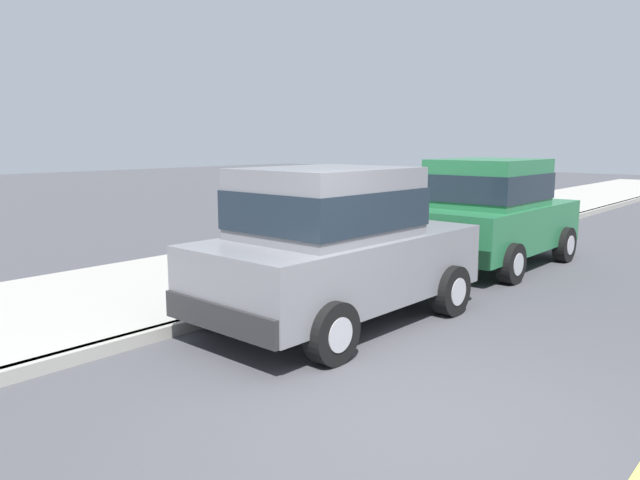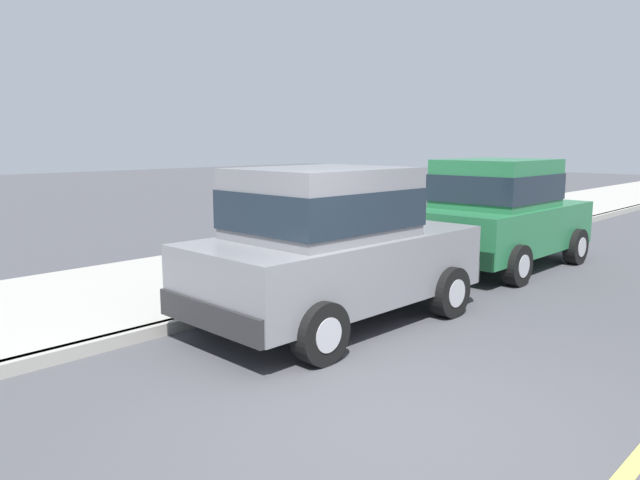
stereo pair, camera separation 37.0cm
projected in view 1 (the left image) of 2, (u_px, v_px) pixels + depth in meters
ground_plane at (412, 419)px, 4.79m from camera, size 80.00×80.00×0.00m
curb at (171, 329)px, 6.84m from camera, size 0.16×64.00×0.14m
sidewalk at (90, 302)px, 8.00m from camera, size 3.60×64.00×0.14m
car_grey_hatchback at (335, 244)px, 7.16m from camera, size 2.02×3.84×1.88m
car_green_hatchback at (491, 211)px, 10.52m from camera, size 1.98×3.81×1.88m
dog_black at (296, 252)px, 9.67m from camera, size 0.38×0.72×0.49m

